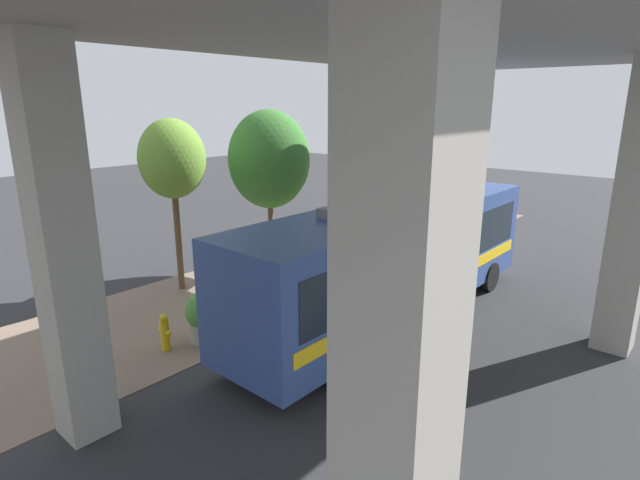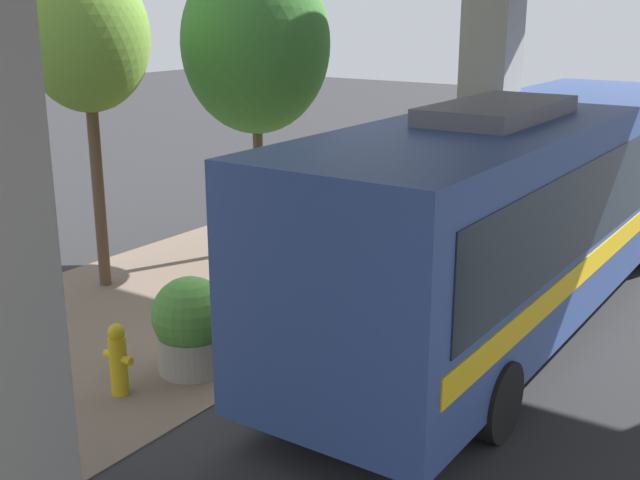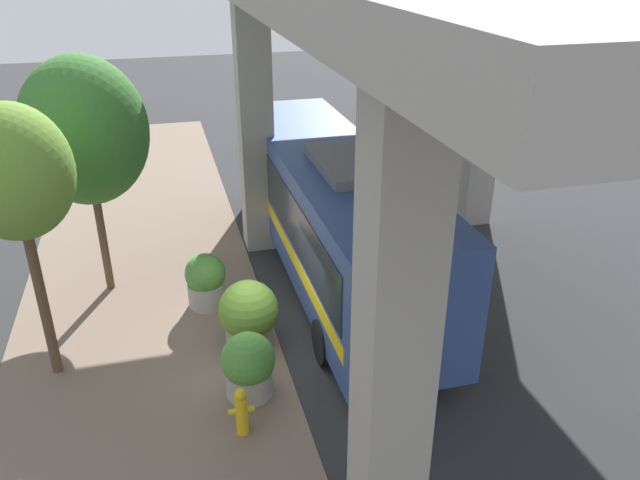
{
  "view_description": "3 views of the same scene",
  "coord_description": "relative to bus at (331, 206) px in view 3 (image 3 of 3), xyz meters",
  "views": [
    {
      "loc": [
        9.56,
        -8.77,
        6.23
      ],
      "look_at": [
        -0.06,
        2.28,
        2.21
      ],
      "focal_mm": 28.0,
      "sensor_mm": 36.0,
      "label": 1
    },
    {
      "loc": [
        6.41,
        -9.02,
        5.0
      ],
      "look_at": [
        -1.41,
        2.5,
        0.91
      ],
      "focal_mm": 45.0,
      "sensor_mm": 36.0,
      "label": 2
    },
    {
      "loc": [
        -2.14,
        -11.51,
        8.35
      ],
      "look_at": [
        1.21,
        1.03,
        2.06
      ],
      "focal_mm": 35.0,
      "sensor_mm": 36.0,
      "label": 3
    }
  ],
  "objects": [
    {
      "name": "ground_plane",
      "position": [
        -2.08,
        -3.09,
        -1.99
      ],
      "size": [
        80.0,
        80.0,
        0.0
      ],
      "primitive_type": "plane",
      "color": "#2D2D30",
      "rests_on": "ground"
    },
    {
      "name": "sidewalk_strip",
      "position": [
        -5.08,
        -3.09,
        -1.98
      ],
      "size": [
        6.0,
        40.0,
        0.02
      ],
      "color": "#7A6656",
      "rests_on": "ground"
    },
    {
      "name": "fire_hydrant",
      "position": [
        -3.3,
        -5.59,
        -1.48
      ],
      "size": [
        0.49,
        0.23,
        1.02
      ],
      "color": "gold",
      "rests_on": "ground"
    },
    {
      "name": "bus",
      "position": [
        0.0,
        0.0,
        0.0
      ],
      "size": [
        2.81,
        11.83,
        3.68
      ],
      "color": "#334C8C",
      "rests_on": "ground"
    },
    {
      "name": "planter_middle",
      "position": [
        -3.48,
        -0.88,
        -1.29
      ],
      "size": [
        1.0,
        1.0,
        1.42
      ],
      "color": "#9E998E",
      "rests_on": "ground"
    },
    {
      "name": "planter_front",
      "position": [
        -2.72,
        -2.84,
        -1.2
      ],
      "size": [
        1.35,
        1.35,
        1.6
      ],
      "color": "#9E998E",
      "rests_on": "ground"
    },
    {
      "name": "overpass",
      "position": [
        1.92,
        -3.09,
        4.95
      ],
      "size": [
        9.4,
        18.7,
        7.98
      ],
      "color": "#9E998E",
      "rests_on": "ground"
    },
    {
      "name": "street_tree_far",
      "position": [
        -5.87,
        0.66,
        2.26
      ],
      "size": [
        2.96,
        2.96,
        6.05
      ],
      "color": "brown",
      "rests_on": "ground"
    },
    {
      "name": "street_tree_near",
      "position": [
        -6.85,
        -2.72,
        2.47
      ],
      "size": [
        2.16,
        2.16,
        5.79
      ],
      "color": "brown",
      "rests_on": "ground"
    },
    {
      "name": "planter_back",
      "position": [
        -2.99,
        -4.52,
        -1.3
      ],
      "size": [
        1.09,
        1.09,
        1.4
      ],
      "color": "#9E998E",
      "rests_on": "ground"
    }
  ]
}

